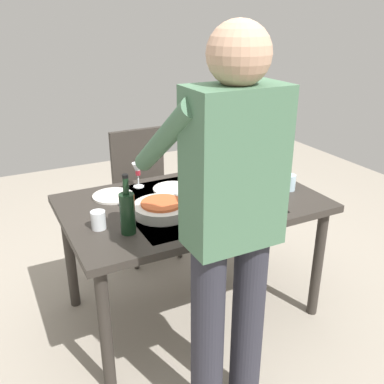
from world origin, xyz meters
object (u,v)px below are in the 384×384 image
object	(u,v)px
water_cup_near_left	(213,201)
dinner_plate_far	(113,196)
dining_table	(192,213)
water_cup_near_right	(98,220)
dinner_plate_near	(173,189)
wine_bottle	(127,212)
side_bowl_salad	(240,181)
wine_glass_right	(209,182)
chair_near	(143,185)
water_cup_far_left	(289,182)
person_server	(230,220)
wine_glass_left	(138,171)
serving_bowl_pasta	(162,208)

from	to	relation	value
water_cup_near_left	dinner_plate_far	world-z (taller)	water_cup_near_left
dining_table	water_cup_near_right	size ratio (longest dim) A/B	15.63
dinner_plate_near	wine_bottle	bearing A→B (deg)	43.76
side_bowl_salad	dinner_plate_near	size ratio (longest dim) A/B	0.78
dining_table	water_cup_near_left	xyz separation A→B (m)	(-0.05, 0.15, 0.12)
wine_bottle	wine_glass_right	distance (m)	0.55
wine_bottle	water_cup_near_left	xyz separation A→B (m)	(-0.49, -0.06, -0.06)
chair_near	water_cup_far_left	world-z (taller)	chair_near
dining_table	side_bowl_salad	xyz separation A→B (m)	(-0.35, -0.05, 0.11)
wine_bottle	dinner_plate_far	bearing A→B (deg)	-98.11
wine_glass_right	person_server	bearing A→B (deg)	66.94
wine_glass_right	water_cup_far_left	distance (m)	0.50
side_bowl_salad	chair_near	bearing A→B (deg)	-66.48
wine_glass_left	dining_table	bearing A→B (deg)	121.37
person_server	wine_bottle	distance (m)	0.57
water_cup_near_left	side_bowl_salad	distance (m)	0.36
person_server	water_cup_near_right	bearing A→B (deg)	-59.19
dinner_plate_near	water_cup_far_left	bearing A→B (deg)	153.19
person_server	water_cup_far_left	distance (m)	0.98
person_server	dinner_plate_near	bearing A→B (deg)	-100.27
dining_table	water_cup_far_left	size ratio (longest dim) A/B	15.27
wine_bottle	wine_glass_left	size ratio (longest dim) A/B	1.96
wine_glass_left	dinner_plate_far	bearing A→B (deg)	21.88
wine_glass_left	side_bowl_salad	world-z (taller)	wine_glass_left
chair_near	water_cup_near_right	bearing A→B (deg)	57.97
water_cup_near_left	water_cup_far_left	size ratio (longest dim) A/B	0.99
water_cup_far_left	side_bowl_salad	distance (m)	0.28
serving_bowl_pasta	wine_bottle	bearing A→B (deg)	27.90
chair_near	wine_glass_right	world-z (taller)	chair_near
wine_bottle	water_cup_near_left	bearing A→B (deg)	-173.50
wine_glass_right	dinner_plate_far	bearing A→B (deg)	-31.59
person_server	wine_glass_right	xyz separation A→B (m)	(-0.28, -0.66, -0.13)
water_cup_near_right	serving_bowl_pasta	size ratio (longest dim) A/B	0.30
dining_table	water_cup_near_right	xyz separation A→B (m)	(0.55, 0.10, 0.12)
dining_table	chair_near	size ratio (longest dim) A/B	1.55
dining_table	dinner_plate_near	bearing A→B (deg)	-80.09
water_cup_near_left	dinner_plate_near	world-z (taller)	water_cup_near_left
chair_near	serving_bowl_pasta	xyz separation A→B (m)	(0.24, 0.90, 0.24)
wine_glass_right	dinner_plate_far	world-z (taller)	wine_glass_right
water_cup_far_left	serving_bowl_pasta	size ratio (longest dim) A/B	0.31
chair_near	side_bowl_salad	bearing A→B (deg)	113.52
person_server	wine_glass_left	size ratio (longest dim) A/B	11.19
wine_glass_left	dinner_plate_far	world-z (taller)	wine_glass_left
wine_glass_left	serving_bowl_pasta	bearing A→B (deg)	86.87
wine_glass_left	dinner_plate_near	distance (m)	0.23
serving_bowl_pasta	dinner_plate_far	bearing A→B (deg)	-64.33
water_cup_far_left	dinner_plate_near	bearing A→B (deg)	-26.81
dining_table	wine_glass_right	xyz separation A→B (m)	(-0.09, 0.04, 0.18)
wine_bottle	dinner_plate_near	world-z (taller)	wine_bottle
wine_glass_right	chair_near	bearing A→B (deg)	-85.36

